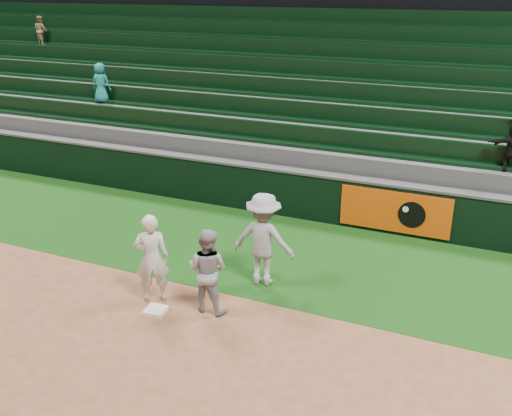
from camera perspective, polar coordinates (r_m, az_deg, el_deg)
The scene contains 8 objects.
ground at distance 10.82m, azimuth -7.98°, elevation -10.10°, with size 70.00×70.00×0.00m, color brown.
foul_grass at distance 13.13m, azimuth -1.19°, elevation -3.83°, with size 36.00×4.20×0.01m, color #10380E.
first_base at distance 10.79m, azimuth -10.01°, elevation -10.08°, with size 0.36×0.36×0.08m, color white.
first_baseman at distance 10.82m, azimuth -10.39°, elevation -4.95°, with size 0.64×0.42×1.75m, color silver.
baserunner at distance 10.40m, azimuth -4.85°, elevation -6.23°, with size 0.79×0.61×1.62m, color #95979F.
base_coach at distance 11.18m, azimuth 0.75°, elevation -3.16°, with size 1.23×0.71×1.91m, color #9C9EA9.
field_wall at distance 14.75m, azimuth 2.47°, elevation 1.75°, with size 36.00×0.45×1.25m.
stadium_seating at distance 17.88m, azimuth 6.91°, elevation 8.76°, with size 36.00×5.95×4.85m.
Camera 1 is at (5.01, -7.73, 5.67)m, focal length 40.00 mm.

